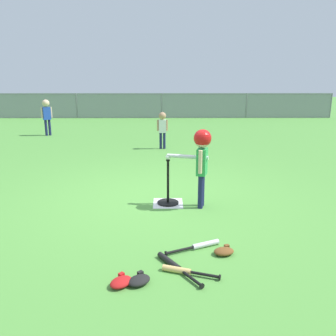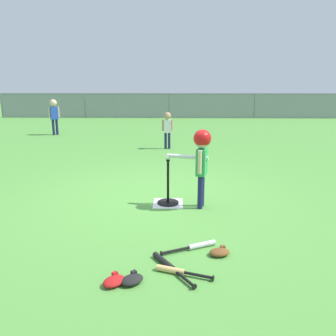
{
  "view_description": "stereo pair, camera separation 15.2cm",
  "coord_description": "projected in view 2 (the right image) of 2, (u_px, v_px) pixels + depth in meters",
  "views": [
    {
      "loc": [
        0.18,
        -5.08,
        1.82
      ],
      "look_at": [
        0.22,
        -0.25,
        0.55
      ],
      "focal_mm": 36.61,
      "sensor_mm": 36.0,
      "label": 1
    },
    {
      "loc": [
        0.33,
        -5.08,
        1.82
      ],
      "look_at": [
        0.22,
        -0.25,
        0.55
      ],
      "focal_mm": 36.61,
      "sensor_mm": 36.0,
      "label": 2
    }
  ],
  "objects": [
    {
      "name": "ground_plane",
      "position": [
        155.0,
        198.0,
        5.38
      ],
      "size": [
        60.0,
        60.0,
        0.0
      ],
      "primitive_type": "plane",
      "color": "#51933D"
    },
    {
      "name": "fielder_near_right",
      "position": [
        54.0,
        112.0,
        11.18
      ],
      "size": [
        0.3,
        0.24,
        1.16
      ],
      "color": "#191E4C",
      "rests_on": "ground_plane"
    },
    {
      "name": "spare_bat_black",
      "position": [
        168.0,
        264.0,
        3.4
      ],
      "size": [
        0.43,
        0.61,
        0.06
      ],
      "color": "black",
      "rests_on": "ground_plane"
    },
    {
      "name": "outfield_fence",
      "position": [
        169.0,
        105.0,
        16.09
      ],
      "size": [
        16.06,
        0.06,
        1.15
      ],
      "color": "slate",
      "rests_on": "ground_plane"
    },
    {
      "name": "glove_near_bats",
      "position": [
        132.0,
        280.0,
        3.13
      ],
      "size": [
        0.27,
        0.26,
        0.07
      ],
      "color": "black",
      "rests_on": "ground_plane"
    },
    {
      "name": "batter_child",
      "position": [
        201.0,
        153.0,
        4.79
      ],
      "size": [
        0.62,
        0.33,
        1.14
      ],
      "color": "#191E4C",
      "rests_on": "ground_plane"
    },
    {
      "name": "spare_bat_wood",
      "position": [
        176.0,
        271.0,
        3.28
      ],
      "size": [
        0.56,
        0.23,
        0.06
      ],
      "color": "#DBB266",
      "rests_on": "ground_plane"
    },
    {
      "name": "baseball_on_tee",
      "position": [
        168.0,
        157.0,
        4.96
      ],
      "size": [
        0.07,
        0.07,
        0.07
      ],
      "primitive_type": "sphere",
      "color": "white",
      "rests_on": "batting_tee"
    },
    {
      "name": "spare_bat_silver",
      "position": [
        196.0,
        246.0,
        3.77
      ],
      "size": [
        0.62,
        0.32,
        0.06
      ],
      "color": "silver",
      "rests_on": "ground_plane"
    },
    {
      "name": "glove_tossed_aside",
      "position": [
        220.0,
        252.0,
        3.63
      ],
      "size": [
        0.25,
        0.22,
        0.07
      ],
      "color": "brown",
      "rests_on": "ground_plane"
    },
    {
      "name": "fielder_deep_left",
      "position": [
        167.0,
        125.0,
        8.98
      ],
      "size": [
        0.29,
        0.19,
        0.97
      ],
      "color": "#191E4C",
      "rests_on": "ground_plane"
    },
    {
      "name": "home_plate",
      "position": [
        168.0,
        203.0,
        5.14
      ],
      "size": [
        0.44,
        0.44,
        0.01
      ],
      "primitive_type": "cube",
      "color": "white",
      "rests_on": "ground_plane"
    },
    {
      "name": "glove_by_plate",
      "position": [
        114.0,
        281.0,
        3.11
      ],
      "size": [
        0.27,
        0.27,
        0.07
      ],
      "color": "#B21919",
      "rests_on": "ground_plane"
    },
    {
      "name": "batting_tee",
      "position": [
        168.0,
        197.0,
        5.11
      ],
      "size": [
        0.32,
        0.32,
        0.68
      ],
      "color": "black",
      "rests_on": "ground_plane"
    }
  ]
}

